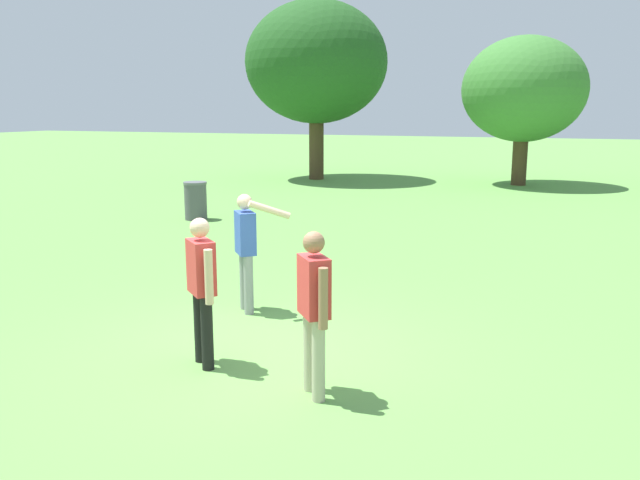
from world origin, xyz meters
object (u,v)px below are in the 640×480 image
(person_thrower, at_px, (246,243))
(person_bystander, at_px, (202,282))
(person_catcher, at_px, (314,303))
(tree_tall_left, at_px, (316,63))
(tree_broad_center, at_px, (524,90))
(frisbee, at_px, (313,320))
(trash_can_beside_table, at_px, (196,201))

(person_thrower, xyz_separation_m, person_bystander, (0.45, -1.90, -0.02))
(person_thrower, relative_size, person_catcher, 1.00)
(person_catcher, relative_size, person_bystander, 1.00)
(tree_tall_left, bearing_deg, person_thrower, -71.86)
(person_catcher, distance_m, tree_broad_center, 19.52)
(frisbee, bearing_deg, person_thrower, 176.05)
(trash_can_beside_table, bearing_deg, person_thrower, -53.24)
(tree_broad_center, bearing_deg, person_bystander, -95.65)
(trash_can_beside_table, bearing_deg, frisbee, -48.16)
(frisbee, xyz_separation_m, tree_broad_center, (1.34, 17.25, 3.42))
(person_bystander, bearing_deg, tree_tall_left, 107.63)
(person_thrower, height_order, tree_broad_center, tree_broad_center)
(person_thrower, relative_size, tree_tall_left, 0.24)
(trash_can_beside_table, bearing_deg, tree_tall_left, 93.65)
(person_catcher, xyz_separation_m, tree_broad_center, (0.49, 19.36, 2.49))
(person_bystander, height_order, tree_broad_center, tree_broad_center)
(person_catcher, height_order, trash_can_beside_table, person_catcher)
(frisbee, relative_size, trash_can_beside_table, 0.28)
(tree_broad_center, bearing_deg, frisbee, -94.43)
(tree_broad_center, bearing_deg, person_thrower, -97.74)
(person_thrower, height_order, tree_tall_left, tree_tall_left)
(person_thrower, relative_size, frisbee, 6.07)
(frisbee, height_order, tree_broad_center, tree_broad_center)
(trash_can_beside_table, bearing_deg, tree_broad_center, 56.91)
(person_catcher, bearing_deg, trash_can_beside_table, 127.70)
(person_thrower, bearing_deg, person_catcher, -49.70)
(tree_tall_left, xyz_separation_m, tree_broad_center, (7.71, 0.77, -1.08))
(person_thrower, xyz_separation_m, tree_tall_left, (-5.37, 16.41, 3.55))
(trash_can_beside_table, xyz_separation_m, tree_broad_center, (7.07, 10.84, 2.95))
(tree_tall_left, bearing_deg, tree_broad_center, 5.70)
(person_thrower, distance_m, person_bystander, 1.95)
(person_catcher, xyz_separation_m, person_bystander, (-1.40, 0.28, 0.00))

